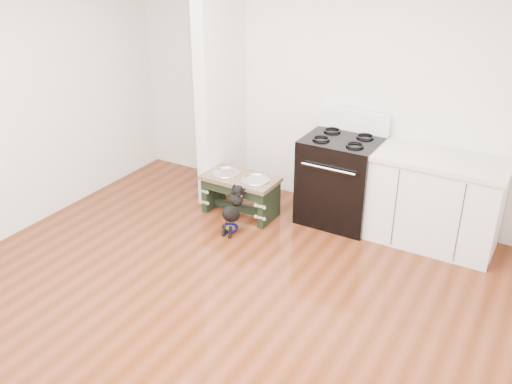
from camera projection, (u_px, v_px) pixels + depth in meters
name	position (u px, v px, depth m)	size (l,w,h in m)	color
ground	(204.00, 322.00, 4.58)	(5.00, 5.00, 0.00)	#4D210D
room_shell	(194.00, 132.00, 3.87)	(5.00, 5.00, 5.00)	silver
partition_wall	(221.00, 79.00, 6.15)	(0.15, 0.80, 2.70)	silver
oven_range	(340.00, 178.00, 5.93)	(0.76, 0.69, 1.14)	black
cabinet_run	(435.00, 201.00, 5.52)	(1.24, 0.64, 0.91)	silver
dog_feeder	(240.00, 188.00, 6.11)	(0.80, 0.43, 0.46)	black
puppy	(233.00, 208.00, 5.78)	(0.14, 0.41, 0.49)	black
floor_bowl	(230.00, 229.00, 5.89)	(0.18, 0.18, 0.05)	#0C0F59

